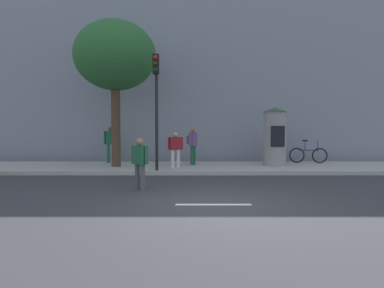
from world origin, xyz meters
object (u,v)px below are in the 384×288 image
Objects in this scene: pedestrian_with_bag at (177,147)px; pedestrian_with_backpack at (194,142)px; pedestrian_in_dark_shirt at (141,160)px; pedestrian_tallest at (273,140)px; poster_column at (276,136)px; pedestrian_in_red_top at (112,141)px; bicycle_leaning at (309,155)px; traffic_light at (157,93)px; street_tree at (116,56)px.

pedestrian_with_backpack is at bearing 56.47° from pedestrian_with_bag.
pedestrian_with_bag is at bearing -123.53° from pedestrian_with_backpack.
pedestrian_in_dark_shirt is 8.44m from pedestrian_tallest.
poster_column is 1.73× the size of pedestrian_with_bag.
poster_column is 1.44× the size of pedestrian_tallest.
pedestrian_in_dark_shirt is at bearing -129.47° from pedestrian_tallest.
pedestrian_in_red_top is 1.04× the size of pedestrian_with_backpack.
pedestrian_with_backpack reaches higher than pedestrian_in_dark_shirt.
bicycle_leaning is at bearing -0.81° from pedestrian_in_red_top.
pedestrian_in_dark_shirt is at bearing -138.31° from bicycle_leaning.
pedestrian_tallest is (3.81, 0.98, 0.06)m from pedestrian_with_backpack.
traffic_light is 2.49m from pedestrian_with_bag.
bicycle_leaning is at bearing 16.55° from pedestrian_with_bag.
bicycle_leaning is at bearing 29.14° from poster_column.
pedestrian_tallest is 1.84m from bicycle_leaning.
poster_column is 1.52× the size of pedestrian_with_backpack.
poster_column reaches higher than pedestrian_in_dark_shirt.
poster_column is at bearing 3.51° from street_tree.
poster_column reaches higher than pedestrian_with_bag.
pedestrian_with_backpack is 5.59m from bicycle_leaning.
bicycle_leaning is (5.51, 0.76, -0.62)m from pedestrian_with_backpack.
pedestrian_in_dark_shirt is at bearing -92.38° from traffic_light.
pedestrian_in_dark_shirt is 0.89× the size of pedestrian_with_backpack.
pedestrian_tallest reaches higher than pedestrian_with_backpack.
street_tree reaches higher than traffic_light.
pedestrian_in_dark_shirt is (-0.14, -3.34, -2.26)m from traffic_light.
pedestrian_in_red_top reaches higher than bicycle_leaning.
bicycle_leaning is (7.05, 6.28, -0.35)m from pedestrian_in_dark_shirt.
bicycle_leaning is (6.92, 2.94, -2.61)m from traffic_light.
street_tree is 5.02m from pedestrian_with_backpack.
pedestrian_with_backpack is 1.32m from pedestrian_with_bag.
poster_column is at bearing -8.74° from pedestrian_in_red_top.
bicycle_leaning is (8.82, 1.46, -4.33)m from street_tree.
pedestrian_with_backpack reaches higher than pedestrian_with_bag.
poster_column is 4.48m from pedestrian_with_bag.
bicycle_leaning is at bearing 23.04° from traffic_light.
street_tree is 3.69× the size of pedestrian_with_backpack.
pedestrian_with_bag is (0.69, 1.09, -2.13)m from traffic_light.
pedestrian_with_backpack is at bearing -165.52° from pedestrian_tallest.
pedestrian_in_red_top is at bearing 179.19° from bicycle_leaning.
pedestrian_in_dark_shirt is 4.51m from pedestrian_with_bag.
street_tree is 4.66m from pedestrian_with_bag.
street_tree is at bearing -170.61° from bicycle_leaning.
bicycle_leaning is at bearing 9.39° from street_tree.
pedestrian_in_red_top reaches higher than pedestrian_in_dark_shirt.
pedestrian_with_backpack is 3.94m from pedestrian_tallest.
pedestrian_in_dark_shirt is at bearing -134.74° from poster_column.
pedestrian_in_red_top is at bearing 110.26° from pedestrian_in_dark_shirt.
pedestrian_tallest is at bearing 172.47° from bicycle_leaning.
pedestrian_in_red_top is (-2.37, 6.42, 0.31)m from pedestrian_in_dark_shirt.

